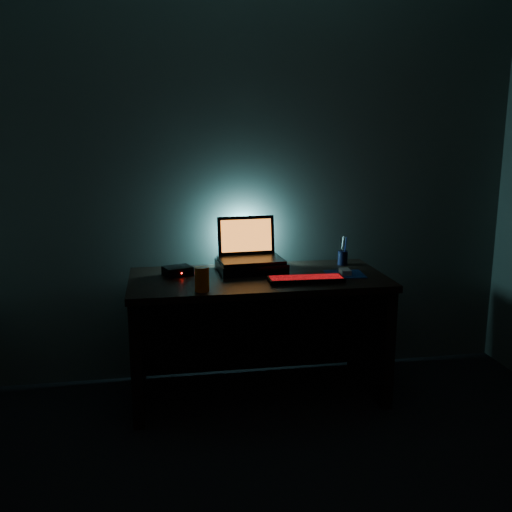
{
  "coord_description": "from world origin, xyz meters",
  "views": [
    {
      "loc": [
        -0.56,
        -1.58,
        1.59
      ],
      "look_at": [
        -0.02,
        1.57,
        0.88
      ],
      "focal_mm": 40.0,
      "sensor_mm": 36.0,
      "label": 1
    }
  ],
  "objects": [
    {
      "name": "keyboard",
      "position": [
        0.25,
        1.46,
        0.76
      ],
      "size": [
        0.43,
        0.15,
        0.03
      ],
      "rotation": [
        0.0,
        0.0,
        -0.03
      ],
      "color": "black",
      "rests_on": "desk"
    },
    {
      "name": "pen_cup",
      "position": [
        0.58,
        1.82,
        0.79
      ],
      "size": [
        0.08,
        0.08,
        0.09
      ],
      "primitive_type": "cylinder",
      "rotation": [
        0.0,
        0.0,
        0.31
      ],
      "color": "black",
      "rests_on": "desk"
    },
    {
      "name": "room",
      "position": [
        0.0,
        0.0,
        1.25
      ],
      "size": [
        3.5,
        4.0,
        2.5
      ],
      "color": "black",
      "rests_on": "ground"
    },
    {
      "name": "laptop",
      "position": [
        -0.02,
        1.81,
        0.87
      ],
      "size": [
        0.4,
        0.31,
        0.26
      ],
      "rotation": [
        0.0,
        0.0,
        0.07
      ],
      "color": "black",
      "rests_on": "riser"
    },
    {
      "name": "riser",
      "position": [
        -0.02,
        1.76,
        0.78
      ],
      "size": [
        0.42,
        0.33,
        0.06
      ],
      "primitive_type": "cube",
      "rotation": [
        0.0,
        0.0,
        0.07
      ],
      "color": "black",
      "rests_on": "desk"
    },
    {
      "name": "juice_glass",
      "position": [
        -0.35,
        1.36,
        0.82
      ],
      "size": [
        0.1,
        0.1,
        0.13
      ],
      "primitive_type": "cylinder",
      "rotation": [
        0.0,
        0.0,
        0.42
      ],
      "color": "#D4530B",
      "rests_on": "desk"
    },
    {
      "name": "desk",
      "position": [
        0.0,
        1.67,
        0.49
      ],
      "size": [
        1.5,
        0.7,
        0.75
      ],
      "color": "black",
      "rests_on": "ground"
    },
    {
      "name": "router",
      "position": [
        -0.47,
        1.73,
        0.78
      ],
      "size": [
        0.19,
        0.17,
        0.05
      ],
      "rotation": [
        0.0,
        0.0,
        0.35
      ],
      "color": "black",
      "rests_on": "desk"
    },
    {
      "name": "mouse",
      "position": [
        0.52,
        1.58,
        0.77
      ],
      "size": [
        0.06,
        0.1,
        0.03
      ],
      "primitive_type": "cube",
      "rotation": [
        0.0,
        0.0,
        -0.08
      ],
      "color": "gray",
      "rests_on": "mousepad"
    },
    {
      "name": "mousepad",
      "position": [
        0.52,
        1.58,
        0.75
      ],
      "size": [
        0.24,
        0.22,
        0.0
      ],
      "primitive_type": "cube",
      "rotation": [
        0.0,
        0.0,
        -0.08
      ],
      "color": "navy",
      "rests_on": "desk"
    }
  ]
}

